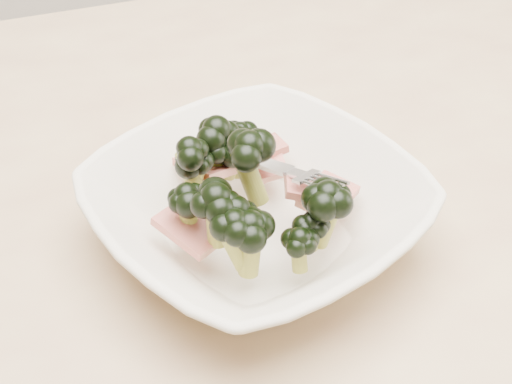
% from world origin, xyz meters
% --- Properties ---
extents(dining_table, '(1.20, 0.80, 0.75)m').
position_xyz_m(dining_table, '(0.00, 0.00, 0.65)').
color(dining_table, tan).
rests_on(dining_table, ground).
extents(broccoli_dish, '(0.32, 0.32, 0.12)m').
position_xyz_m(broccoli_dish, '(-0.03, -0.07, 0.79)').
color(broccoli_dish, beige).
rests_on(broccoli_dish, dining_table).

